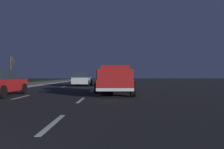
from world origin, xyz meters
name	(u,v)px	position (x,y,z in m)	size (l,w,h in m)	color
ground	(85,85)	(27.00, 0.00, 0.00)	(144.00, 144.00, 0.00)	black
sidewalk_shoulder	(26,85)	(27.00, 7.45, 0.06)	(108.00, 4.00, 0.12)	slate
lane_markings	(65,84)	(30.00, 3.09, 0.00)	(108.00, 7.04, 0.01)	silver
pickup_truck	(115,80)	(13.13, -3.51, 0.91)	(5.47, 2.37, 1.87)	maroon
sedan_silver	(82,79)	(24.70, 0.07, 0.78)	(4.43, 2.07, 1.54)	#B2B5BA
sedan_blue	(113,79)	(24.55, -3.53, 0.78)	(4.43, 2.07, 1.54)	navy
bare_tree_far	(11,69)	(34.89, 12.82, 2.25)	(1.80, 0.84, 4.48)	#423323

